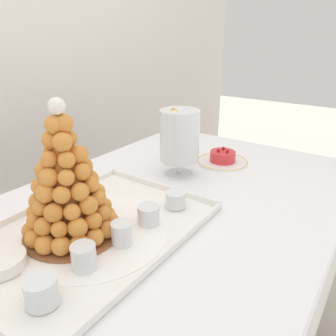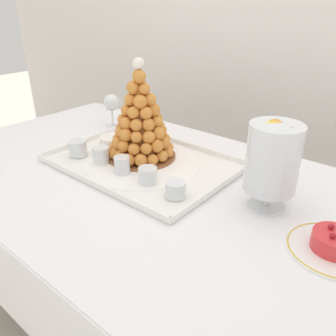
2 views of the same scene
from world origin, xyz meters
name	(u,v)px [view 2 (image 2 of 2)]	position (x,y,z in m)	size (l,w,h in m)	color
backdrop_wall	(297,11)	(0.00, 0.98, 1.25)	(4.80, 0.10, 2.50)	silver
buffet_table	(154,203)	(0.00, 0.00, 0.69)	(1.73, 0.94, 0.78)	brown
serving_tray	(142,163)	(-0.11, 0.06, 0.79)	(0.62, 0.44, 0.02)	white
croquembouche	(140,121)	(-0.14, 0.09, 0.92)	(0.24, 0.24, 0.34)	brown
dessert_cup_left	(78,149)	(-0.33, -0.05, 0.82)	(0.06, 0.06, 0.05)	silver
dessert_cup_mid_left	(101,156)	(-0.21, -0.03, 0.82)	(0.05, 0.05, 0.06)	silver
dessert_cup_centre	(122,166)	(-0.10, -0.04, 0.82)	(0.05, 0.05, 0.06)	silver
dessert_cup_mid_right	(148,176)	(0.01, -0.04, 0.81)	(0.06, 0.06, 0.05)	silver
dessert_cup_right	(175,190)	(0.12, -0.04, 0.81)	(0.06, 0.06, 0.05)	silver
creme_brulee_ramekin	(114,140)	(-0.32, 0.12, 0.80)	(0.10, 0.10, 0.03)	white
macaron_goblet	(273,159)	(0.34, 0.08, 0.93)	(0.14, 0.14, 0.25)	white
fruit_tart_plate	(333,245)	(0.54, 0.01, 0.80)	(0.21, 0.21, 0.06)	white
wine_glass	(111,104)	(-0.48, 0.26, 0.89)	(0.07, 0.07, 0.15)	silver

